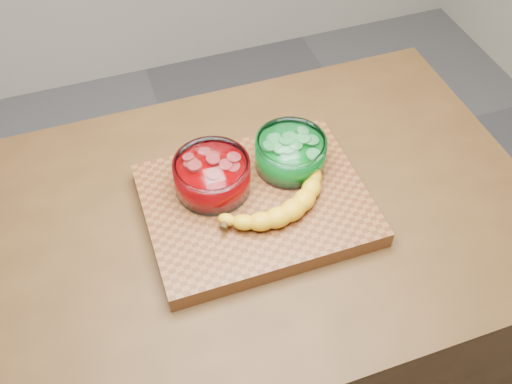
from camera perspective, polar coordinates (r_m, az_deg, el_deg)
name	(u,v)px	position (r m, az deg, el deg)	size (l,w,h in m)	color
ground	(256,380)	(1.98, 0.00, -18.29)	(3.50, 3.50, 0.00)	#5B5B60
counter	(256,314)	(1.57, 0.00, -12.12)	(1.20, 0.80, 0.90)	#4A3016
cutting_board	(256,204)	(1.18, 0.00, -1.26)	(0.45, 0.35, 0.04)	brown
bowl_red	(212,176)	(1.16, -4.40, 1.63)	(0.16, 0.16, 0.07)	white
bowl_green	(290,153)	(1.21, 3.46, 3.90)	(0.15, 0.15, 0.07)	white
banana	(274,196)	(1.14, 1.81, -0.39)	(0.28, 0.17, 0.04)	gold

